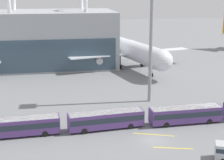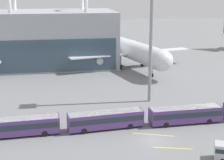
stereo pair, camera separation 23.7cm
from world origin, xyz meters
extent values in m
plane|color=slate|center=(0.00, 0.00, 0.00)|extent=(440.00, 440.00, 0.00)
torus|color=white|center=(-26.96, 60.54, 20.10)|extent=(1.10, 15.45, 15.45)
torus|color=white|center=(-5.25, 60.54, 20.10)|extent=(1.10, 15.45, 15.45)
cylinder|color=silver|center=(8.67, 49.67, 5.55)|extent=(12.93, 31.89, 5.65)
sphere|color=silver|center=(12.39, 34.40, 5.55)|extent=(5.54, 5.54, 5.54)
cone|color=silver|center=(4.96, 64.95, 5.55)|extent=(6.85, 7.98, 5.37)
cube|color=silver|center=(8.22, 51.54, 4.56)|extent=(39.27, 13.04, 0.35)
cylinder|color=gray|center=(18.96, 54.15, 3.28)|extent=(2.83, 3.91, 2.06)
cylinder|color=gray|center=(-2.52, 48.92, 3.28)|extent=(2.83, 3.91, 2.06)
cube|color=#19724C|center=(5.14, 64.21, 10.44)|extent=(1.73, 5.60, 8.10)
cube|color=silver|center=(5.14, 64.21, 6.11)|extent=(15.04, 6.59, 0.28)
cylinder|color=gray|center=(11.17, 39.43, 2.77)|extent=(0.36, 0.36, 4.43)
cylinder|color=black|center=(11.17, 39.43, 0.55)|extent=(0.70, 1.18, 1.10)
cylinder|color=gray|center=(11.79, 52.41, 2.77)|extent=(0.36, 0.36, 4.43)
cylinder|color=black|center=(11.79, 52.41, 0.55)|extent=(0.70, 1.18, 1.10)
cylinder|color=gray|center=(4.65, 50.67, 2.77)|extent=(0.36, 0.36, 4.43)
cylinder|color=black|center=(4.65, 50.67, 0.55)|extent=(0.70, 1.18, 1.10)
cube|color=#56387A|center=(-21.24, 5.46, 1.71)|extent=(13.22, 3.42, 2.67)
cube|color=#232D38|center=(-21.24, 5.46, 1.98)|extent=(12.96, 3.43, 0.93)
cube|color=silver|center=(-21.24, 5.46, 2.98)|extent=(12.83, 3.31, 0.12)
cylinder|color=black|center=(-17.24, 6.95, 0.50)|extent=(1.01, 0.35, 1.00)
cylinder|color=black|center=(-17.12, 4.38, 0.50)|extent=(1.01, 0.35, 1.00)
cube|color=#56387A|center=(-6.77, 5.98, 1.71)|extent=(13.30, 3.95, 2.67)
cube|color=#232D38|center=(-6.77, 5.98, 1.98)|extent=(13.04, 3.95, 0.93)
cube|color=silver|center=(-6.77, 5.98, 2.98)|extent=(12.90, 3.83, 0.12)
cylinder|color=black|center=(-2.84, 7.62, 0.50)|extent=(1.02, 0.39, 1.00)
cylinder|color=black|center=(-2.61, 5.07, 0.50)|extent=(1.02, 0.39, 1.00)
cylinder|color=black|center=(-10.93, 6.89, 0.50)|extent=(1.02, 0.39, 1.00)
cylinder|color=black|center=(-10.70, 4.33, 0.50)|extent=(1.02, 0.39, 1.00)
cube|color=#56387A|center=(7.70, 5.99, 1.71)|extent=(13.17, 3.12, 2.67)
cube|color=#232D38|center=(7.70, 5.99, 1.98)|extent=(12.91, 3.14, 0.93)
cube|color=silver|center=(7.70, 5.99, 2.98)|extent=(12.78, 3.03, 0.12)
cylinder|color=black|center=(11.73, 7.38, 0.50)|extent=(1.01, 0.33, 1.00)
cylinder|color=black|center=(11.80, 4.81, 0.50)|extent=(1.01, 0.33, 1.00)
cylinder|color=black|center=(3.61, 7.16, 0.50)|extent=(1.01, 0.33, 1.00)
cylinder|color=black|center=(3.68, 4.59, 0.50)|extent=(1.01, 0.33, 1.00)
cylinder|color=black|center=(8.33, -6.97, 0.35)|extent=(0.73, 0.50, 0.70)
cylinder|color=gray|center=(4.78, 19.32, 15.19)|extent=(0.71, 0.71, 30.39)
cube|color=yellow|center=(0.65, 2.10, 0.00)|extent=(6.62, 2.64, 0.01)
cube|color=yellow|center=(2.14, -3.23, 0.00)|extent=(5.90, 1.87, 0.01)
cube|color=yellow|center=(12.15, 10.68, 0.00)|extent=(9.23, 2.55, 0.01)
camera|label=1|loc=(-15.24, -48.70, 23.50)|focal=55.00mm
camera|label=2|loc=(-15.01, -48.74, 23.50)|focal=55.00mm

